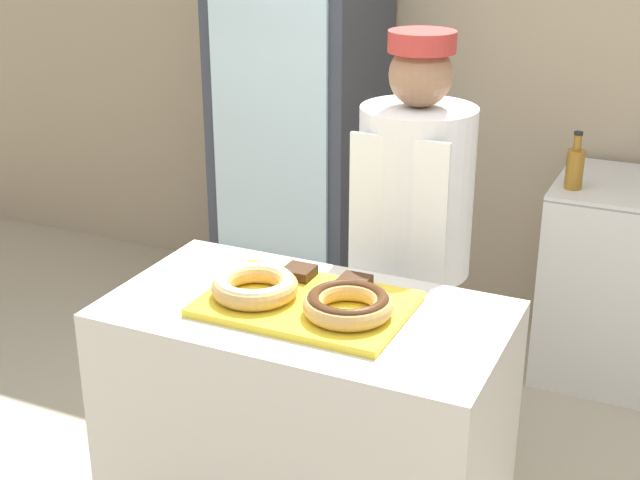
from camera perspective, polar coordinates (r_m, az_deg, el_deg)
The scene contains 10 objects.
wall_back at distance 4.45m, azimuth 11.26°, elevation 11.67°, with size 8.00×0.06×2.70m.
display_counter at distance 2.88m, azimuth -0.86°, elevation -12.74°, with size 1.19×0.65×0.94m.
serving_tray at distance 2.64m, azimuth -0.91°, elevation -4.12°, with size 0.60×0.41×0.02m.
donut_light_glaze at distance 2.65m, azimuth -4.19°, elevation -2.89°, with size 0.26×0.26×0.07m.
donut_chocolate_glaze at distance 2.53m, azimuth 1.80°, elevation -4.09°, with size 0.26×0.26×0.07m.
brownie_back_left at distance 2.78m, azimuth -1.36°, elevation -2.06°, with size 0.09×0.09×0.03m.
brownie_back_right at distance 2.71m, azimuth 2.20°, elevation -2.73°, with size 0.09×0.09×0.03m.
baker_person at distance 3.22m, azimuth 5.94°, elevation -0.89°, with size 0.40×0.40×1.66m.
beverage_fridge at distance 4.46m, azimuth -1.22°, elevation 6.54°, with size 0.72×0.69×1.86m.
bottle_amber at distance 3.90m, azimuth 16.00°, elevation 4.53°, with size 0.07×0.07×0.25m.
Camera 1 is at (1.03, -2.14, 2.10)m, focal length 50.00 mm.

